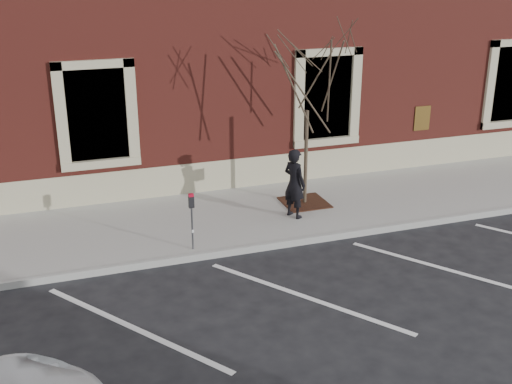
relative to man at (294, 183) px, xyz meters
name	(u,v)px	position (x,y,z in m)	size (l,w,h in m)	color
ground	(265,249)	(-1.14, -1.16, -0.98)	(120.00, 120.00, 0.00)	#28282B
sidewalk_near	(240,216)	(-1.14, 0.59, -0.90)	(40.00, 3.50, 0.15)	#9F9D95
curb_near	(266,246)	(-1.14, -1.21, -0.90)	(40.00, 0.12, 0.15)	#9E9E99
parking_stripes	(305,297)	(-1.14, -3.36, -0.98)	(28.00, 4.40, 0.01)	silver
building_civic	(179,24)	(-1.14, 6.58, 3.02)	(40.00, 8.62, 8.00)	maroon
man	(294,183)	(0.00, 0.00, 0.00)	(0.60, 0.40, 1.66)	black
parking_meter	(192,211)	(-2.69, -0.97, 0.03)	(0.11, 0.09, 1.24)	#595B60
tree_grate	(305,202)	(0.58, 0.71, -0.82)	(1.08, 1.08, 0.03)	#3B1E12
sapling	(308,84)	(0.58, 0.71, 2.17)	(2.57, 2.57, 4.29)	#493E2C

